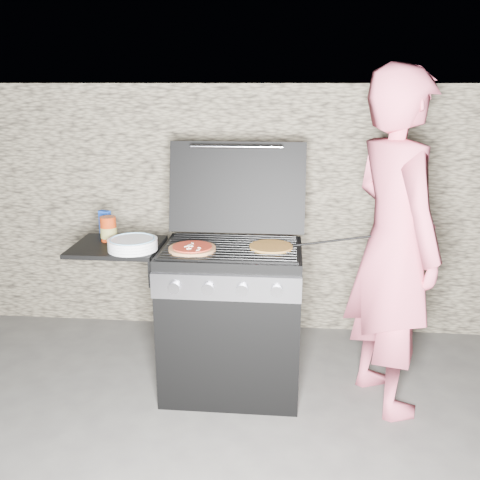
# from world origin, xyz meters

# --- Properties ---
(ground) EXTENTS (50.00, 50.00, 0.00)m
(ground) POSITION_xyz_m (0.00, 0.00, 0.00)
(ground) COLOR #3E3C39
(stone_wall) EXTENTS (8.00, 0.35, 1.80)m
(stone_wall) POSITION_xyz_m (0.00, 1.05, 0.90)
(stone_wall) COLOR gray
(stone_wall) RESTS_ON ground
(gas_grill) EXTENTS (1.34, 0.79, 0.91)m
(gas_grill) POSITION_xyz_m (-0.25, 0.00, 0.46)
(gas_grill) COLOR black
(gas_grill) RESTS_ON ground
(pizza_topped) EXTENTS (0.33, 0.33, 0.03)m
(pizza_topped) POSITION_xyz_m (-0.21, -0.10, 0.93)
(pizza_topped) COLOR gold
(pizza_topped) RESTS_ON gas_grill
(pizza_plain) EXTENTS (0.31, 0.31, 0.01)m
(pizza_plain) POSITION_xyz_m (0.23, -0.01, 0.92)
(pizza_plain) COLOR gold
(pizza_plain) RESTS_ON gas_grill
(sauce_jar) EXTENTS (0.10, 0.10, 0.15)m
(sauce_jar) POSITION_xyz_m (-0.74, 0.08, 0.98)
(sauce_jar) COLOR maroon
(sauce_jar) RESTS_ON gas_grill
(blue_carton) EXTENTS (0.08, 0.06, 0.14)m
(blue_carton) POSITION_xyz_m (-0.81, 0.23, 0.97)
(blue_carton) COLOR navy
(blue_carton) RESTS_ON gas_grill
(plate_stack) EXTENTS (0.32, 0.32, 0.06)m
(plate_stack) POSITION_xyz_m (-0.55, -0.09, 0.93)
(plate_stack) COLOR silver
(plate_stack) RESTS_ON gas_grill
(person) EXTENTS (0.68, 0.81, 1.91)m
(person) POSITION_xyz_m (0.90, -0.03, 0.95)
(person) COLOR #D2556C
(person) RESTS_ON ground
(tongs) EXTENTS (0.46, 0.04, 0.09)m
(tongs) POSITION_xyz_m (0.55, 0.00, 0.96)
(tongs) COLOR black
(tongs) RESTS_ON gas_grill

